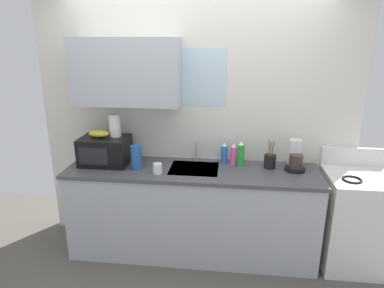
{
  "coord_description": "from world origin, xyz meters",
  "views": [
    {
      "loc": [
        0.35,
        -2.97,
        2.1
      ],
      "look_at": [
        0.0,
        0.0,
        1.15
      ],
      "focal_mm": 31.7,
      "sensor_mm": 36.0,
      "label": 1
    }
  ],
  "objects_px": {
    "mug_white": "(158,168)",
    "utensil_crock": "(270,161)",
    "microwave": "(105,151)",
    "dish_soap_bottle_pink": "(233,155)",
    "cereal_canister": "(136,157)",
    "stove_range": "(355,220)",
    "paper_towel_roll": "(115,125)",
    "coffee_maker": "(295,159)",
    "dish_soap_bottle_blue": "(224,153)",
    "dish_soap_bottle_green": "(241,154)",
    "banana_bunch": "(99,134)"
  },
  "relations": [
    {
      "from": "microwave",
      "to": "paper_towel_roll",
      "type": "relative_size",
      "value": 2.09
    },
    {
      "from": "microwave",
      "to": "utensil_crock",
      "type": "distance_m",
      "value": 1.6
    },
    {
      "from": "banana_bunch",
      "to": "coffee_maker",
      "type": "xyz_separation_m",
      "value": [
        1.88,
        0.06,
        -0.2
      ]
    },
    {
      "from": "coffee_maker",
      "to": "dish_soap_bottle_green",
      "type": "xyz_separation_m",
      "value": [
        -0.51,
        0.04,
        0.01
      ]
    },
    {
      "from": "stove_range",
      "to": "dish_soap_bottle_pink",
      "type": "distance_m",
      "value": 1.29
    },
    {
      "from": "dish_soap_bottle_pink",
      "to": "mug_white",
      "type": "xyz_separation_m",
      "value": [
        -0.69,
        -0.29,
        -0.06
      ]
    },
    {
      "from": "stove_range",
      "to": "paper_towel_roll",
      "type": "height_order",
      "value": "paper_towel_roll"
    },
    {
      "from": "cereal_canister",
      "to": "utensil_crock",
      "type": "distance_m",
      "value": 1.27
    },
    {
      "from": "dish_soap_bottle_blue",
      "to": "cereal_canister",
      "type": "distance_m",
      "value": 0.86
    },
    {
      "from": "coffee_maker",
      "to": "mug_white",
      "type": "bearing_deg",
      "value": -168.91
    },
    {
      "from": "paper_towel_roll",
      "to": "dish_soap_bottle_green",
      "type": "relative_size",
      "value": 0.89
    },
    {
      "from": "mug_white",
      "to": "cereal_canister",
      "type": "bearing_deg",
      "value": 157.95
    },
    {
      "from": "cereal_canister",
      "to": "microwave",
      "type": "bearing_deg",
      "value": 163.87
    },
    {
      "from": "utensil_crock",
      "to": "stove_range",
      "type": "bearing_deg",
      "value": -8.17
    },
    {
      "from": "paper_towel_roll",
      "to": "coffee_maker",
      "type": "distance_m",
      "value": 1.75
    },
    {
      "from": "dish_soap_bottle_green",
      "to": "cereal_canister",
      "type": "xyz_separation_m",
      "value": [
        -0.98,
        -0.2,
        -0.0
      ]
    },
    {
      "from": "microwave",
      "to": "dish_soap_bottle_pink",
      "type": "distance_m",
      "value": 1.26
    },
    {
      "from": "dish_soap_bottle_pink",
      "to": "utensil_crock",
      "type": "height_order",
      "value": "utensil_crock"
    },
    {
      "from": "dish_soap_bottle_blue",
      "to": "dish_soap_bottle_green",
      "type": "xyz_separation_m",
      "value": [
        0.16,
        -0.05,
        0.02
      ]
    },
    {
      "from": "microwave",
      "to": "dish_soap_bottle_pink",
      "type": "relative_size",
      "value": 2.1
    },
    {
      "from": "microwave",
      "to": "cereal_canister",
      "type": "bearing_deg",
      "value": -16.13
    },
    {
      "from": "banana_bunch",
      "to": "dish_soap_bottle_green",
      "type": "relative_size",
      "value": 0.81
    },
    {
      "from": "utensil_crock",
      "to": "microwave",
      "type": "bearing_deg",
      "value": -177.45
    },
    {
      "from": "stove_range",
      "to": "microwave",
      "type": "relative_size",
      "value": 2.35
    },
    {
      "from": "dish_soap_bottle_green",
      "to": "mug_white",
      "type": "xyz_separation_m",
      "value": [
        -0.76,
        -0.29,
        -0.07
      ]
    },
    {
      "from": "mug_white",
      "to": "utensil_crock",
      "type": "relative_size",
      "value": 0.34
    },
    {
      "from": "coffee_maker",
      "to": "utensil_crock",
      "type": "height_order",
      "value": "same"
    },
    {
      "from": "dish_soap_bottle_blue",
      "to": "mug_white",
      "type": "xyz_separation_m",
      "value": [
        -0.6,
        -0.34,
        -0.05
      ]
    },
    {
      "from": "dish_soap_bottle_pink",
      "to": "cereal_canister",
      "type": "height_order",
      "value": "cereal_canister"
    },
    {
      "from": "cereal_canister",
      "to": "utensil_crock",
      "type": "height_order",
      "value": "utensil_crock"
    },
    {
      "from": "dish_soap_bottle_green",
      "to": "mug_white",
      "type": "relative_size",
      "value": 2.6
    },
    {
      "from": "stove_range",
      "to": "dish_soap_bottle_pink",
      "type": "height_order",
      "value": "dish_soap_bottle_pink"
    },
    {
      "from": "paper_towel_roll",
      "to": "cereal_canister",
      "type": "bearing_deg",
      "value": -32.01
    },
    {
      "from": "stove_range",
      "to": "banana_bunch",
      "type": "bearing_deg",
      "value": 178.92
    },
    {
      "from": "microwave",
      "to": "utensil_crock",
      "type": "height_order",
      "value": "utensil_crock"
    },
    {
      "from": "paper_towel_roll",
      "to": "dish_soap_bottle_pink",
      "type": "distance_m",
      "value": 1.19
    },
    {
      "from": "dish_soap_bottle_green",
      "to": "cereal_canister",
      "type": "height_order",
      "value": "dish_soap_bottle_green"
    },
    {
      "from": "microwave",
      "to": "banana_bunch",
      "type": "height_order",
      "value": "banana_bunch"
    },
    {
      "from": "stove_range",
      "to": "mug_white",
      "type": "relative_size",
      "value": 11.37
    },
    {
      "from": "banana_bunch",
      "to": "cereal_canister",
      "type": "relative_size",
      "value": 0.88
    },
    {
      "from": "paper_towel_roll",
      "to": "utensil_crock",
      "type": "relative_size",
      "value": 0.79
    },
    {
      "from": "banana_bunch",
      "to": "utensil_crock",
      "type": "xyz_separation_m",
      "value": [
        1.65,
        0.07,
        -0.23
      ]
    },
    {
      "from": "dish_soap_bottle_pink",
      "to": "microwave",
      "type": "bearing_deg",
      "value": -175.16
    },
    {
      "from": "banana_bunch",
      "to": "coffee_maker",
      "type": "height_order",
      "value": "banana_bunch"
    },
    {
      "from": "dish_soap_bottle_pink",
      "to": "stove_range",
      "type": "bearing_deg",
      "value": -7.44
    },
    {
      "from": "cereal_canister",
      "to": "mug_white",
      "type": "relative_size",
      "value": 2.4
    },
    {
      "from": "mug_white",
      "to": "dish_soap_bottle_pink",
      "type": "bearing_deg",
      "value": 23.13
    },
    {
      "from": "stove_range",
      "to": "banana_bunch",
      "type": "height_order",
      "value": "banana_bunch"
    },
    {
      "from": "cereal_canister",
      "to": "dish_soap_bottle_green",
      "type": "bearing_deg",
      "value": 11.41
    },
    {
      "from": "banana_bunch",
      "to": "dish_soap_bottle_blue",
      "type": "bearing_deg",
      "value": 6.89
    }
  ]
}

